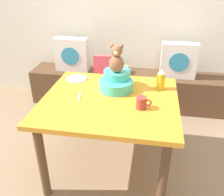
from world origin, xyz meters
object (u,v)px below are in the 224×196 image
(ketchup_bottle, at_px, (161,80))
(coffee_mug, at_px, (142,103))
(pillow_floral_left, at_px, (72,55))
(dinner_plate_near, at_px, (77,79))
(pillow_floral_right, at_px, (179,61))
(dining_table, at_px, (110,109))
(teddy_bear, at_px, (117,59))
(infant_seat_teal, at_px, (116,81))
(highchair, at_px, (105,81))
(book_stack, at_px, (120,69))

(ketchup_bottle, bearing_deg, coffee_mug, -111.23)
(pillow_floral_left, xyz_separation_m, dinner_plate_near, (0.35, -0.91, 0.07))
(pillow_floral_right, distance_m, dining_table, 1.40)
(teddy_bear, bearing_deg, infant_seat_teal, 90.00)
(highchair, height_order, coffee_mug, coffee_mug)
(pillow_floral_right, relative_size, highchair, 0.56)
(pillow_floral_right, bearing_deg, highchair, -154.07)
(pillow_floral_right, bearing_deg, ketchup_bottle, -103.46)
(pillow_floral_right, relative_size, coffee_mug, 3.67)
(highchair, relative_size, coffee_mug, 6.58)
(pillow_floral_left, xyz_separation_m, book_stack, (0.66, 0.02, -0.17))
(dining_table, distance_m, dinner_plate_near, 0.53)
(pillow_floral_right, xyz_separation_m, ketchup_bottle, (-0.24, -0.99, 0.15))
(book_stack, bearing_deg, dinner_plate_near, -108.32)
(book_stack, xyz_separation_m, dinner_plate_near, (-0.31, -0.93, 0.24))
(infant_seat_teal, xyz_separation_m, ketchup_bottle, (0.39, 0.06, 0.02))
(pillow_floral_left, bearing_deg, book_stack, 1.83)
(book_stack, height_order, highchair, highchair)
(highchair, xyz_separation_m, dinner_plate_near, (-0.18, -0.49, 0.22))
(highchair, bearing_deg, ketchup_bottle, -42.75)
(book_stack, bearing_deg, teddy_bear, -84.26)
(pillow_floral_left, relative_size, highchair, 0.56)
(book_stack, bearing_deg, highchair, -105.69)
(ketchup_bottle, distance_m, dinner_plate_near, 0.81)
(dining_table, bearing_deg, highchair, 104.09)
(book_stack, relative_size, teddy_bear, 0.80)
(infant_seat_teal, bearing_deg, pillow_floral_left, 126.09)
(pillow_floral_left, distance_m, ketchup_bottle, 1.52)
(dining_table, bearing_deg, dinner_plate_near, 139.56)
(pillow_floral_right, relative_size, teddy_bear, 1.76)
(infant_seat_teal, bearing_deg, dining_table, -97.03)
(pillow_floral_right, bearing_deg, infant_seat_teal, -120.82)
(pillow_floral_right, height_order, infant_seat_teal, same)
(dining_table, relative_size, dinner_plate_near, 5.60)
(teddy_bear, bearing_deg, book_stack, 95.74)
(pillow_floral_left, height_order, ketchup_bottle, ketchup_bottle)
(infant_seat_teal, height_order, dinner_plate_near, infant_seat_teal)
(ketchup_bottle, bearing_deg, dinner_plate_near, 174.19)
(pillow_floral_left, height_order, pillow_floral_right, same)
(book_stack, height_order, dinner_plate_near, dinner_plate_near)
(pillow_floral_right, relative_size, dinner_plate_near, 2.20)
(ketchup_bottle, height_order, coffee_mug, ketchup_bottle)
(pillow_floral_left, relative_size, ketchup_bottle, 2.38)
(pillow_floral_left, height_order, coffee_mug, pillow_floral_left)
(book_stack, height_order, ketchup_bottle, ketchup_bottle)
(pillow_floral_right, distance_m, teddy_bear, 1.27)
(coffee_mug, bearing_deg, highchair, 116.75)
(dinner_plate_near, bearing_deg, teddy_bear, -18.98)
(infant_seat_teal, bearing_deg, pillow_floral_right, 59.18)
(dining_table, distance_m, ketchup_bottle, 0.52)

